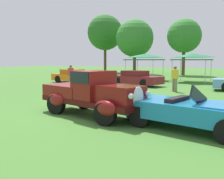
{
  "coord_description": "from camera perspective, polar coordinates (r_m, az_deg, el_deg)",
  "views": [
    {
      "loc": [
        5.93,
        -7.96,
        2.1
      ],
      "look_at": [
        0.53,
        1.42,
        0.85
      ],
      "focal_mm": 41.46,
      "sensor_mm": 36.0,
      "label": 1
    }
  ],
  "objects": [
    {
      "name": "show_car_burgundy",
      "position": [
        21.21,
        5.31,
        2.5
      ],
      "size": [
        4.52,
        2.52,
        1.22
      ],
      "color": "maroon",
      "rests_on": "ground_plane"
    },
    {
      "name": "spectator_far_side",
      "position": [
        17.53,
        13.7,
        2.51
      ],
      "size": [
        0.45,
        0.34,
        1.69
      ],
      "color": "#7F7056",
      "rests_on": "ground_plane"
    },
    {
      "name": "treeline_mid_left",
      "position": [
        38.76,
        5.04,
        11.18
      ],
      "size": [
        5.49,
        5.49,
        7.98
      ],
      "color": "brown",
      "rests_on": "ground_plane"
    },
    {
      "name": "show_car_orange",
      "position": [
        24.12,
        -8.53,
        2.94
      ],
      "size": [
        4.19,
        1.85,
        1.22
      ],
      "color": "orange",
      "rests_on": "ground_plane"
    },
    {
      "name": "canopy_tent_center_field",
      "position": [
        25.66,
        17.31,
        7.01
      ],
      "size": [
        3.28,
        3.28,
        2.71
      ],
      "color": "#B7B7BC",
      "rests_on": "ground_plane"
    },
    {
      "name": "ground_plane",
      "position": [
        10.15,
        -6.65,
        -5.42
      ],
      "size": [
        120.0,
        120.0,
        0.0
      ],
      "primitive_type": "plane",
      "color": "#42752D"
    },
    {
      "name": "treeline_center",
      "position": [
        36.77,
        15.64,
        11.3
      ],
      "size": [
        4.56,
        4.56,
        7.58
      ],
      "color": "brown",
      "rests_on": "ground_plane"
    },
    {
      "name": "neighbor_convertible",
      "position": [
        8.13,
        17.58,
        -4.53
      ],
      "size": [
        4.56,
        2.43,
        1.4
      ],
      "color": "#1E7AB7",
      "rests_on": "ground_plane"
    },
    {
      "name": "spectator_by_row",
      "position": [
        20.63,
        -9.06,
        3.2
      ],
      "size": [
        0.4,
        0.47,
        1.69
      ],
      "color": "#7F7056",
      "rests_on": "ground_plane"
    },
    {
      "name": "canopy_tent_left_field",
      "position": [
        26.95,
        7.25,
        7.22
      ],
      "size": [
        3.28,
        3.28,
        2.71
      ],
      "color": "#B7B7BC",
      "rests_on": "ground_plane"
    },
    {
      "name": "treeline_far_left",
      "position": [
        43.99,
        -1.54,
        12.42
      ],
      "size": [
        5.85,
        5.85,
        9.52
      ],
      "color": "brown",
      "rests_on": "ground_plane"
    },
    {
      "name": "feature_pickup_truck",
      "position": [
        9.67,
        -4.34,
        -0.76
      ],
      "size": [
        4.67,
        2.54,
        1.7
      ],
      "color": "#400B0B",
      "rests_on": "ground_plane"
    }
  ]
}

